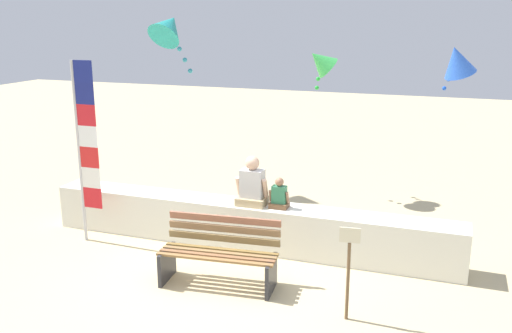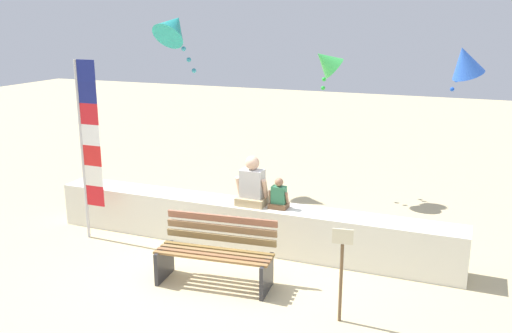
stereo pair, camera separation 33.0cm
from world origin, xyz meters
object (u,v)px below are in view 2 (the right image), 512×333
Objects in this scene: person_adult at (252,186)px; kite_teal at (173,27)px; park_bench at (216,254)px; kite_green at (326,61)px; person_child at (279,196)px; kite_blue at (465,61)px; sign_post at (341,267)px; flag_banner at (87,141)px.

kite_teal is (-1.88, 1.05, 2.31)m from person_adult.
kite_green reaches higher than park_bench.
kite_teal reaches higher than person_child.
kite_blue reaches higher than park_bench.
kite_teal is at bearing -141.43° from kite_green.
kite_blue is at bearing 59.48° from park_bench.
park_bench is 1.41m from person_adult.
kite_green is at bearing 107.95° from sign_post.
sign_post is (-0.98, -5.05, -2.01)m from kite_blue.
person_child is at bearing -124.40° from kite_blue.
person_adult is 0.68× the size of kite_teal.
person_child is 3.34m from kite_green.
person_adult is 1.63× the size of person_child.
park_bench is 1.44× the size of kite_teal.
kite_teal is (0.64, 1.66, 1.70)m from flag_banner.
park_bench is 1.72× the size of kite_blue.
kite_green reaches higher than sign_post.
park_bench is 2.12× the size of person_adult.
kite_teal reaches higher than park_bench.
park_bench is 2.87m from flag_banner.
kite_teal reaches higher than sign_post.
kite_blue reaches higher than person_child.
flag_banner is (-2.52, -0.61, 0.61)m from person_adult.
person_adult reaches higher than sign_post.
kite_green is (-0.09, 2.82, 1.79)m from person_child.
park_bench is 0.57× the size of flag_banner.
kite_green is 5.09m from sign_post.
kite_teal is 5.25m from sign_post.
person_child is 0.41× the size of sign_post.
flag_banner is at bearing 166.49° from sign_post.
kite_green is at bearing 38.57° from kite_teal.
person_adult is 0.84× the size of kite_green.
flag_banner is at bearing -168.38° from person_child.
flag_banner is at bearing -129.84° from kite_green.
flag_banner is at bearing -111.16° from kite_teal.
park_bench is at bearing 168.62° from sign_post.
person_adult is at bearing -179.95° from person_child.
park_bench is 1.84m from sign_post.
kite_green is 2.91m from kite_teal.
person_child is 2.14m from sign_post.
park_bench is 5.91m from kite_blue.
person_adult is 4.71m from kite_blue.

